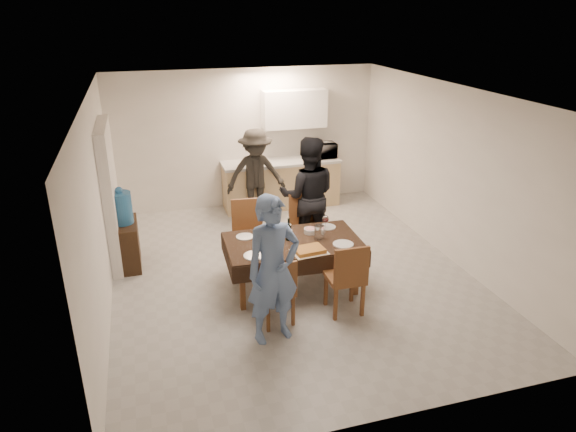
# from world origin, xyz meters

# --- Properties ---
(floor) EXTENTS (5.00, 6.00, 0.02)m
(floor) POSITION_xyz_m (0.00, 0.00, 0.00)
(floor) COLOR #A9A8A4
(floor) RESTS_ON ground
(ceiling) EXTENTS (5.00, 6.00, 0.02)m
(ceiling) POSITION_xyz_m (0.00, 0.00, 2.60)
(ceiling) COLOR white
(ceiling) RESTS_ON wall_back
(wall_back) EXTENTS (5.00, 0.02, 2.60)m
(wall_back) POSITION_xyz_m (0.00, 3.00, 1.30)
(wall_back) COLOR white
(wall_back) RESTS_ON floor
(wall_front) EXTENTS (5.00, 0.02, 2.60)m
(wall_front) POSITION_xyz_m (0.00, -3.00, 1.30)
(wall_front) COLOR white
(wall_front) RESTS_ON floor
(wall_left) EXTENTS (0.02, 6.00, 2.60)m
(wall_left) POSITION_xyz_m (-2.50, 0.00, 1.30)
(wall_left) COLOR white
(wall_left) RESTS_ON floor
(wall_right) EXTENTS (0.02, 6.00, 2.60)m
(wall_right) POSITION_xyz_m (2.50, 0.00, 1.30)
(wall_right) COLOR white
(wall_right) RESTS_ON floor
(stub_partition) EXTENTS (0.15, 1.40, 2.10)m
(stub_partition) POSITION_xyz_m (-2.42, 1.20, 1.05)
(stub_partition) COLOR silver
(stub_partition) RESTS_ON floor
(kitchen_base_cabinet) EXTENTS (2.20, 0.60, 0.86)m
(kitchen_base_cabinet) POSITION_xyz_m (0.60, 2.68, 0.43)
(kitchen_base_cabinet) COLOR tan
(kitchen_base_cabinet) RESTS_ON floor
(kitchen_worktop) EXTENTS (2.24, 0.64, 0.05)m
(kitchen_worktop) POSITION_xyz_m (0.60, 2.68, 0.89)
(kitchen_worktop) COLOR #B7B7B2
(kitchen_worktop) RESTS_ON kitchen_base_cabinet
(upper_cabinet) EXTENTS (1.20, 0.34, 0.70)m
(upper_cabinet) POSITION_xyz_m (0.90, 2.82, 1.85)
(upper_cabinet) COLOR white
(upper_cabinet) RESTS_ON wall_back
(dining_table) EXTENTS (1.84, 1.11, 0.70)m
(dining_table) POSITION_xyz_m (-0.08, -0.38, 0.67)
(dining_table) COLOR black
(dining_table) RESTS_ON floor
(chair_near_left) EXTENTS (0.45, 0.46, 0.48)m
(chair_near_left) POSITION_xyz_m (-0.53, -1.22, 0.54)
(chair_near_left) COLOR brown
(chair_near_left) RESTS_ON floor
(chair_near_right) EXTENTS (0.45, 0.45, 0.53)m
(chair_near_right) POSITION_xyz_m (0.37, -1.22, 0.60)
(chair_near_right) COLOR brown
(chair_near_right) RESTS_ON floor
(chair_far_left) EXTENTS (0.50, 0.50, 0.55)m
(chair_far_left) POSITION_xyz_m (-0.53, 0.27, 0.62)
(chair_far_left) COLOR brown
(chair_far_left) RESTS_ON floor
(chair_far_right) EXTENTS (0.46, 0.46, 0.54)m
(chair_far_right) POSITION_xyz_m (0.37, 0.27, 0.62)
(chair_far_right) COLOR brown
(chair_far_right) RESTS_ON floor
(console) EXTENTS (0.38, 0.75, 0.69)m
(console) POSITION_xyz_m (-2.28, 0.92, 0.35)
(console) COLOR #331F11
(console) RESTS_ON floor
(water_jug) EXTENTS (0.31, 0.31, 0.47)m
(water_jug) POSITION_xyz_m (-2.28, 0.92, 0.93)
(water_jug) COLOR teal
(water_jug) RESTS_ON console
(wine_bottle) EXTENTS (0.08, 0.08, 0.32)m
(wine_bottle) POSITION_xyz_m (-0.13, -0.33, 0.86)
(wine_bottle) COLOR black
(wine_bottle) RESTS_ON dining_table
(water_pitcher) EXTENTS (0.13, 0.13, 0.20)m
(water_pitcher) POSITION_xyz_m (0.27, -0.43, 0.80)
(water_pitcher) COLOR white
(water_pitcher) RESTS_ON dining_table
(savoury_tart) EXTENTS (0.47, 0.37, 0.06)m
(savoury_tart) POSITION_xyz_m (0.02, -0.76, 0.73)
(savoury_tart) COLOR #AC7C32
(savoury_tart) RESTS_ON dining_table
(salad_bowl) EXTENTS (0.17, 0.17, 0.07)m
(salad_bowl) POSITION_xyz_m (0.22, -0.20, 0.74)
(salad_bowl) COLOR silver
(salad_bowl) RESTS_ON dining_table
(mushroom_dish) EXTENTS (0.22, 0.22, 0.04)m
(mushroom_dish) POSITION_xyz_m (-0.13, -0.10, 0.72)
(mushroom_dish) COLOR silver
(mushroom_dish) RESTS_ON dining_table
(wine_glass_a) EXTENTS (0.08, 0.08, 0.19)m
(wine_glass_a) POSITION_xyz_m (-0.63, -0.63, 0.80)
(wine_glass_a) COLOR white
(wine_glass_a) RESTS_ON dining_table
(wine_glass_b) EXTENTS (0.09, 0.09, 0.21)m
(wine_glass_b) POSITION_xyz_m (0.47, -0.13, 0.81)
(wine_glass_b) COLOR white
(wine_glass_b) RESTS_ON dining_table
(wine_glass_c) EXTENTS (0.08, 0.08, 0.18)m
(wine_glass_c) POSITION_xyz_m (-0.28, -0.08, 0.79)
(wine_glass_c) COLOR white
(wine_glass_c) RESTS_ON dining_table
(plate_near_left) EXTENTS (0.28, 0.28, 0.02)m
(plate_near_left) POSITION_xyz_m (-0.68, -0.68, 0.71)
(plate_near_left) COLOR silver
(plate_near_left) RESTS_ON dining_table
(plate_near_right) EXTENTS (0.27, 0.27, 0.02)m
(plate_near_right) POSITION_xyz_m (0.52, -0.68, 0.71)
(plate_near_right) COLOR silver
(plate_near_right) RESTS_ON dining_table
(plate_far_left) EXTENTS (0.24, 0.24, 0.01)m
(plate_far_left) POSITION_xyz_m (-0.68, -0.08, 0.71)
(plate_far_left) COLOR silver
(plate_far_left) RESTS_ON dining_table
(plate_far_right) EXTENTS (0.24, 0.24, 0.01)m
(plate_far_right) POSITION_xyz_m (0.52, -0.08, 0.71)
(plate_far_right) COLOR silver
(plate_far_right) RESTS_ON dining_table
(microwave) EXTENTS (0.52, 0.35, 0.29)m
(microwave) POSITION_xyz_m (1.42, 2.68, 1.05)
(microwave) COLOR white
(microwave) RESTS_ON kitchen_worktop
(person_near) EXTENTS (0.72, 0.54, 1.77)m
(person_near) POSITION_xyz_m (-0.63, -1.43, 0.89)
(person_near) COLOR #5D7AA9
(person_near) RESTS_ON floor
(person_far) EXTENTS (1.06, 0.92, 1.85)m
(person_far) POSITION_xyz_m (0.47, 0.67, 0.92)
(person_far) COLOR black
(person_far) RESTS_ON floor
(person_kitchen) EXTENTS (1.07, 0.61, 1.66)m
(person_kitchen) POSITION_xyz_m (0.01, 2.23, 0.83)
(person_kitchen) COLOR black
(person_kitchen) RESTS_ON floor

